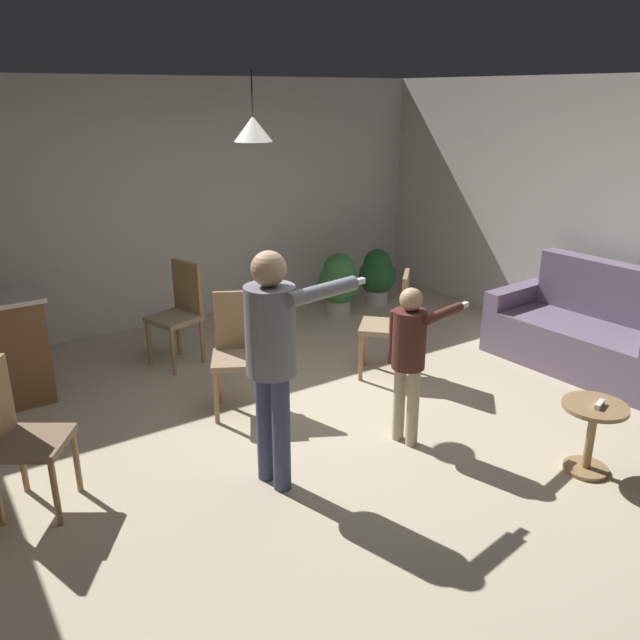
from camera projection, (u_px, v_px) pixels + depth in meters
ground at (348, 425)px, 5.17m from camera, size 7.68×7.68×0.00m
wall_back at (182, 203)px, 7.22m from camera, size 6.40×0.10×2.70m
wall_right at (608, 217)px, 6.40m from camera, size 0.10×6.40×2.70m
couch_floral at (588, 334)px, 6.17m from camera, size 0.95×1.85×1.00m
side_table_by_couch at (592, 430)px, 4.44m from camera, size 0.44×0.44×0.52m
person_adult at (273, 345)px, 4.08m from camera, size 0.83×0.47×1.63m
person_child at (410, 349)px, 4.68m from camera, size 0.65×0.35×1.23m
dining_chair_by_counter at (19, 433)px, 3.96m from camera, size 0.58×0.58×1.00m
dining_chair_near_wall at (238, 348)px, 5.27m from camera, size 0.57×0.57×1.00m
dining_chair_centre_back at (179, 310)px, 6.20m from camera, size 0.53×0.53×1.00m
dining_chair_spare at (391, 320)px, 5.91m from camera, size 0.59×0.59×1.00m
potted_plant_corner at (339, 282)px, 7.54m from camera, size 0.50×0.50×0.76m
potted_plant_by_wall at (377, 274)px, 7.97m from camera, size 0.46×0.46×0.71m
spare_remote_on_table at (600, 404)px, 4.34m from camera, size 0.13×0.08×0.04m
ceiling_light_pendant at (253, 129)px, 5.21m from camera, size 0.32×0.32×0.55m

